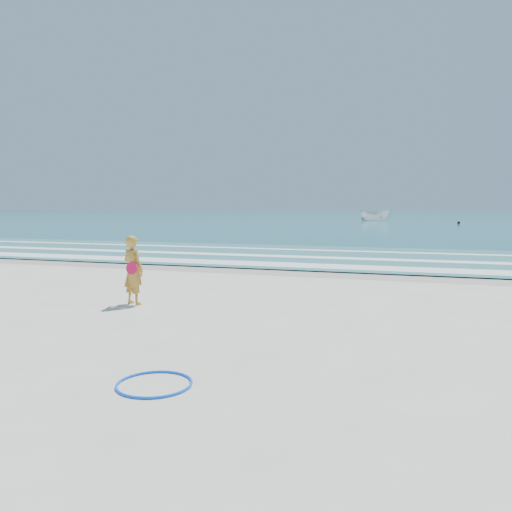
% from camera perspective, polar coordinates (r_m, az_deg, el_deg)
% --- Properties ---
extents(ground, '(400.00, 400.00, 0.00)m').
position_cam_1_polar(ground, '(8.34, -10.87, -9.42)').
color(ground, silver).
rests_on(ground, ground).
extents(wet_sand, '(400.00, 2.40, 0.00)m').
position_cam_1_polar(wet_sand, '(16.65, 4.31, -1.74)').
color(wet_sand, '#B2A893').
rests_on(wet_sand, ground).
extents(ocean, '(400.00, 190.00, 0.04)m').
position_cam_1_polar(ocean, '(112.12, 16.18, 4.43)').
color(ocean, '#19727F').
rests_on(ocean, ground).
extents(shallow, '(400.00, 10.00, 0.01)m').
position_cam_1_polar(shallow, '(21.50, 7.50, 0.03)').
color(shallow, '#59B7AD').
rests_on(shallow, ocean).
extents(foam_near, '(400.00, 1.40, 0.01)m').
position_cam_1_polar(foam_near, '(17.90, 5.31, -1.06)').
color(foam_near, white).
rests_on(foam_near, shallow).
extents(foam_mid, '(400.00, 0.90, 0.01)m').
position_cam_1_polar(foam_mid, '(20.72, 7.09, -0.15)').
color(foam_mid, white).
rests_on(foam_mid, shallow).
extents(foam_far, '(400.00, 0.60, 0.01)m').
position_cam_1_polar(foam_far, '(23.95, 8.61, 0.62)').
color(foam_far, white).
rests_on(foam_far, shallow).
extents(hoop, '(1.10, 1.10, 0.03)m').
position_cam_1_polar(hoop, '(6.37, -11.54, -14.12)').
color(hoop, '#0E5DFF').
rests_on(hoop, ground).
extents(boat, '(4.50, 1.76, 1.73)m').
position_cam_1_polar(boat, '(72.96, 13.51, 4.60)').
color(boat, silver).
rests_on(boat, ocean).
extents(buoy, '(0.34, 0.34, 0.34)m').
position_cam_1_polar(buoy, '(63.32, 22.16, 3.56)').
color(buoy, black).
rests_on(buoy, ocean).
extents(woman, '(0.64, 0.53, 1.53)m').
position_cam_1_polar(woman, '(11.29, -13.86, -1.57)').
color(woman, '#C3872E').
rests_on(woman, ground).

